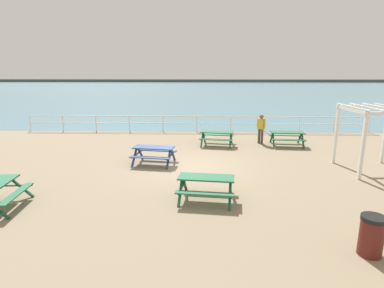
# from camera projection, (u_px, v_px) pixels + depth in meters

# --- Properties ---
(ground_plane) EXTENTS (30.00, 24.00, 0.20)m
(ground_plane) POSITION_uv_depth(u_px,v_px,m) (193.00, 168.00, 13.70)
(ground_plane) COLOR gray
(sea_band) EXTENTS (142.00, 90.00, 0.01)m
(sea_band) POSITION_uv_depth(u_px,v_px,m) (201.00, 90.00, 64.94)
(sea_band) COLOR teal
(sea_band) RESTS_ON ground
(distant_shoreline) EXTENTS (142.00, 6.00, 1.80)m
(distant_shoreline) POSITION_uv_depth(u_px,v_px,m) (201.00, 82.00, 106.73)
(distant_shoreline) COLOR #4C4C47
(distant_shoreline) RESTS_ON ground
(seaward_railing) EXTENTS (23.07, 0.07, 1.08)m
(seaward_railing) POSITION_uv_depth(u_px,v_px,m) (197.00, 121.00, 21.03)
(seaward_railing) COLOR white
(seaward_railing) RESTS_ON ground
(picnic_table_near_left) EXTENTS (1.95, 1.71, 0.80)m
(picnic_table_near_left) POSITION_uv_depth(u_px,v_px,m) (206.00, 182.00, 10.05)
(picnic_table_near_left) COLOR #286B47
(picnic_table_near_left) RESTS_ON ground
(picnic_table_near_right) EXTENTS (1.91, 1.66, 0.80)m
(picnic_table_near_right) POSITION_uv_depth(u_px,v_px,m) (287.00, 135.00, 17.24)
(picnic_table_near_right) COLOR #286B47
(picnic_table_near_right) RESTS_ON ground
(picnic_table_mid_centre) EXTENTS (2.01, 1.78, 0.80)m
(picnic_table_mid_centre) POSITION_uv_depth(u_px,v_px,m) (217.00, 135.00, 17.33)
(picnic_table_mid_centre) COLOR #286B47
(picnic_table_mid_centre) RESTS_ON ground
(picnic_table_far_right) EXTENTS (2.00, 1.76, 0.80)m
(picnic_table_far_right) POSITION_uv_depth(u_px,v_px,m) (154.00, 151.00, 13.92)
(picnic_table_far_right) COLOR #334C84
(picnic_table_far_right) RESTS_ON ground
(visitor) EXTENTS (0.44, 0.38, 1.66)m
(visitor) POSITION_uv_depth(u_px,v_px,m) (261.00, 127.00, 17.66)
(visitor) COLOR #4C4233
(visitor) RESTS_ON ground
(lattice_pergola) EXTENTS (2.54, 2.65, 2.70)m
(lattice_pergola) POSITION_uv_depth(u_px,v_px,m) (377.00, 123.00, 12.65)
(lattice_pergola) COLOR white
(lattice_pergola) RESTS_ON ground
(litter_bin) EXTENTS (0.55, 0.55, 0.95)m
(litter_bin) POSITION_uv_depth(u_px,v_px,m) (371.00, 236.00, 7.03)
(litter_bin) COLOR #591E19
(litter_bin) RESTS_ON ground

